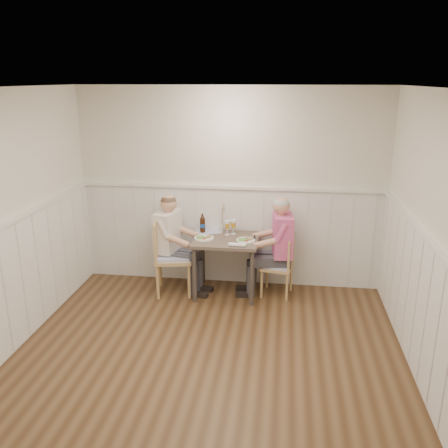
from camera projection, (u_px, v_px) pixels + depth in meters
name	position (u px, v px, depth m)	size (l,w,h in m)	color
ground_plane	(201.00, 377.00, 4.43)	(4.50, 4.50, 0.00)	#432C17
room_shell	(199.00, 222.00, 3.98)	(4.04, 4.54, 2.60)	silver
wainscot	(212.00, 280.00, 4.88)	(4.00, 4.49, 1.34)	silver
dining_table	(226.00, 247.00, 5.98)	(0.81, 0.70, 0.75)	#493F37
chair_right	(281.00, 264.00, 5.99)	(0.43, 0.43, 0.79)	#AA7B53
chair_left	(169.00, 254.00, 6.04)	(0.53, 0.53, 0.97)	#AA7B53
man_in_pink	(279.00, 254.00, 5.98)	(0.64, 0.44, 1.31)	#3F3F47
diner_cream	(171.00, 250.00, 6.13)	(0.66, 0.47, 1.30)	#3F3F47
plate_man	(245.00, 239.00, 5.85)	(0.23, 0.23, 0.06)	white
plate_diner	(203.00, 237.00, 5.92)	(0.24, 0.24, 0.06)	white
beer_glass_a	(233.00, 225.00, 6.07)	(0.08, 0.08, 0.19)	silver
beer_glass_b	(227.00, 225.00, 6.04)	(0.08, 0.08, 0.19)	silver
beer_bottle	(203.00, 224.00, 6.14)	(0.07, 0.07, 0.25)	black
rolled_napkin	(237.00, 245.00, 5.65)	(0.21, 0.05, 0.05)	white
grass_vase	(221.00, 218.00, 6.17)	(0.05, 0.05, 0.40)	silver
gingham_mat	(208.00, 231.00, 6.22)	(0.38, 0.34, 0.01)	#6975AF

